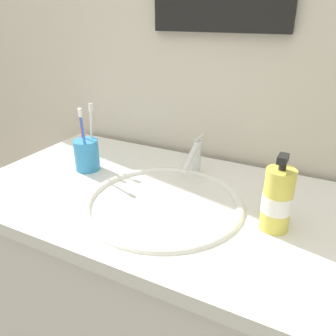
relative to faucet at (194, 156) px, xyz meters
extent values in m
cube|color=beige|center=(0.00, 0.18, 0.31)|extent=(2.34, 0.04, 2.40)
cube|color=silver|center=(0.00, -0.16, -0.49)|extent=(1.09, 0.57, 0.79)
cube|color=white|center=(0.00, -0.16, -0.08)|extent=(1.14, 0.60, 0.04)
ellipsoid|color=white|center=(0.00, -0.20, -0.11)|extent=(0.37, 0.37, 0.11)
torus|color=white|center=(0.00, -0.20, -0.06)|extent=(0.42, 0.42, 0.02)
cylinder|color=#595B60|center=(0.00, -0.20, -0.17)|extent=(0.03, 0.03, 0.01)
cylinder|color=silver|center=(0.00, 0.02, -0.01)|extent=(0.02, 0.02, 0.10)
cylinder|color=silver|center=(0.00, -0.03, 0.01)|extent=(0.02, 0.10, 0.07)
cylinder|color=silver|center=(0.00, 0.03, 0.05)|extent=(0.01, 0.05, 0.01)
cylinder|color=#338CCC|center=(-0.31, -0.12, -0.01)|extent=(0.08, 0.08, 0.10)
cylinder|color=white|center=(-0.31, -0.10, 0.04)|extent=(0.01, 0.03, 0.19)
cube|color=white|center=(-0.31, -0.08, 0.13)|extent=(0.01, 0.02, 0.03)
cylinder|color=red|center=(-0.33, -0.11, 0.03)|extent=(0.02, 0.02, 0.17)
cube|color=white|center=(-0.34, -0.11, 0.12)|extent=(0.02, 0.01, 0.02)
cylinder|color=blue|center=(-0.29, -0.15, 0.04)|extent=(0.02, 0.04, 0.19)
cube|color=white|center=(-0.29, -0.16, 0.14)|extent=(0.01, 0.02, 0.03)
cylinder|color=#DBCC4C|center=(0.28, -0.18, 0.02)|extent=(0.07, 0.07, 0.15)
cylinder|color=black|center=(0.28, -0.18, 0.10)|extent=(0.02, 0.02, 0.02)
cube|color=black|center=(0.28, -0.19, 0.12)|extent=(0.02, 0.04, 0.02)
cylinder|color=white|center=(0.28, -0.18, 0.01)|extent=(0.07, 0.07, 0.04)
camera|label=1|loc=(0.37, -0.88, 0.40)|focal=36.28mm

